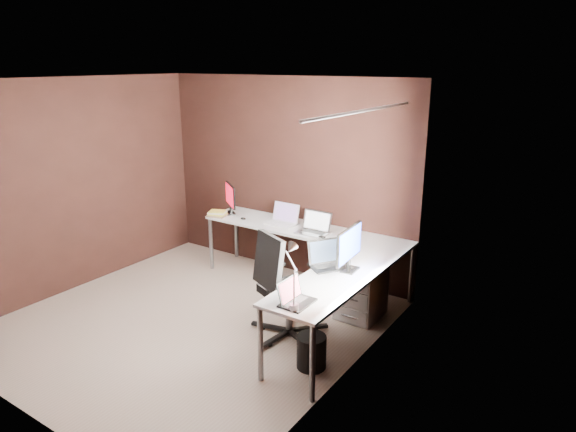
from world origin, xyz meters
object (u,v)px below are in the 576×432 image
object	(u,v)px
monitor_right	(349,246)
laptop_silver	(314,228)
laptop_black_big	(329,260)
office_chair	(285,306)
desk_lamp	(292,267)
drawer_pedestal	(361,290)
laptop_black_small	(295,298)
monitor_left	(230,197)
laptop_white	(283,219)
book_stack	(217,214)
wastebasket	(311,352)

from	to	relation	value
monitor_right	laptop_silver	world-z (taller)	monitor_right
laptop_black_big	office_chair	size ratio (longest dim) A/B	0.43
monitor_right	desk_lamp	size ratio (longest dim) A/B	0.97
drawer_pedestal	laptop_black_small	size ratio (longest dim) A/B	1.96
drawer_pedestal	monitor_left	bearing A→B (deg)	170.61
drawer_pedestal	laptop_white	world-z (taller)	laptop_white
monitor_left	laptop_silver	world-z (taller)	monitor_left
desk_lamp	laptop_white	bearing A→B (deg)	116.07
book_stack	office_chair	size ratio (longest dim) A/B	0.24
laptop_black_small	desk_lamp	size ratio (longest dim) A/B	0.56
laptop_white	laptop_silver	distance (m)	0.51
laptop_black_small	laptop_silver	bearing A→B (deg)	26.30
monitor_left	desk_lamp	bearing A→B (deg)	-2.11
drawer_pedestal	book_stack	bearing A→B (deg)	176.03
laptop_black_small	wastebasket	bearing A→B (deg)	-6.75
laptop_black_big	laptop_silver	bearing A→B (deg)	73.58
monitor_left	drawer_pedestal	bearing A→B (deg)	28.22
office_chair	wastebasket	bearing A→B (deg)	-9.05
drawer_pedestal	desk_lamp	distance (m)	1.63
monitor_left	desk_lamp	distance (m)	2.79
book_stack	desk_lamp	distance (m)	2.74
drawer_pedestal	laptop_white	size ratio (longest dim) A/B	1.62
book_stack	laptop_black_small	bearing A→B (deg)	-34.85
monitor_left	laptop_black_big	bearing A→B (deg)	14.00
monitor_left	laptop_silver	xyz separation A→B (m)	(1.33, -0.07, -0.17)
desk_lamp	wastebasket	xyz separation A→B (m)	(0.02, 0.29, -0.92)
laptop_silver	drawer_pedestal	bearing A→B (deg)	-19.87
drawer_pedestal	monitor_right	bearing A→B (deg)	-79.87
desk_lamp	office_chair	xyz separation A→B (m)	(-0.49, 0.62, -0.75)
monitor_right	desk_lamp	world-z (taller)	desk_lamp
monitor_left	desk_lamp	xyz separation A→B (m)	(2.15, -1.78, 0.12)
laptop_black_small	book_stack	xyz separation A→B (m)	(-2.20, 1.53, -0.01)
laptop_white	laptop_black_small	xyz separation A→B (m)	(1.31, -1.75, -0.01)
laptop_black_small	wastebasket	size ratio (longest dim) A/B	0.99
laptop_white	desk_lamp	distance (m)	2.25
laptop_black_small	desk_lamp	bearing A→B (deg)	-171.14
laptop_black_small	laptop_white	bearing A→B (deg)	37.15
book_stack	desk_lamp	size ratio (longest dim) A/B	0.48
drawer_pedestal	book_stack	xyz separation A→B (m)	(-2.16, 0.15, 0.46)
laptop_white	laptop_silver	xyz separation A→B (m)	(0.50, -0.09, 0.00)
monitor_right	laptop_black_small	size ratio (longest dim) A/B	1.73
laptop_white	desk_lamp	world-z (taller)	desk_lamp
monitor_right	office_chair	distance (m)	0.90
monitor_right	office_chair	xyz separation A→B (m)	(-0.53, -0.31, -0.65)
laptop_silver	laptop_black_small	size ratio (longest dim) A/B	1.21
laptop_white	wastebasket	size ratio (longest dim) A/B	1.19
laptop_black_small	drawer_pedestal	bearing A→B (deg)	2.00
book_stack	monitor_right	bearing A→B (deg)	-16.26
monitor_left	book_stack	size ratio (longest dim) A/B	1.49
monitor_left	book_stack	world-z (taller)	monitor_left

